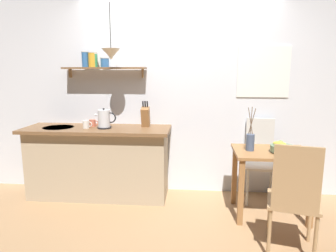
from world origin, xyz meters
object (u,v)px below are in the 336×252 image
(dining_chair_near, at_px, (294,196))
(dining_chair_far, at_px, (260,156))
(fruit_bowl, at_px, (282,148))
(twig_vase, at_px, (250,142))
(dining_table, at_px, (271,164))
(coffee_mug_spare, at_px, (93,123))
(electric_kettle, at_px, (104,119))
(coffee_mug_by_sink, at_px, (86,124))
(knife_block, at_px, (145,116))
(pendant_lamp, at_px, (111,54))

(dining_chair_near, xyz_separation_m, dining_chair_far, (-0.03, 1.22, -0.00))
(fruit_bowl, distance_m, twig_vase, 0.33)
(dining_table, xyz_separation_m, coffee_mug_spare, (-2.14, 0.41, 0.36))
(dining_table, distance_m, dining_chair_far, 0.46)
(electric_kettle, bearing_deg, coffee_mug_spare, 147.40)
(twig_vase, distance_m, coffee_mug_by_sink, 1.96)
(fruit_bowl, distance_m, knife_block, 1.65)
(dining_chair_far, xyz_separation_m, coffee_mug_spare, (-2.12, -0.04, 0.40))
(pendant_lamp, bearing_deg, dining_table, -6.79)
(twig_vase, bearing_deg, electric_kettle, 170.37)
(dining_table, height_order, pendant_lamp, pendant_lamp)
(dining_chair_far, distance_m, fruit_bowl, 0.59)
(fruit_bowl, bearing_deg, knife_block, 162.04)
(dining_chair_far, xyz_separation_m, coffee_mug_by_sink, (-2.16, -0.18, 0.40))
(coffee_mug_by_sink, bearing_deg, dining_chair_far, 4.79)
(knife_block, bearing_deg, dining_table, -16.57)
(twig_vase, bearing_deg, dining_chair_far, 64.62)
(coffee_mug_spare, bearing_deg, dining_chair_far, 1.16)
(twig_vase, bearing_deg, fruit_bowl, -11.63)
(dining_table, bearing_deg, dining_chair_near, -89.57)
(dining_chair_near, distance_m, pendant_lamp, 2.42)
(dining_chair_far, bearing_deg, dining_table, -87.41)
(knife_block, height_order, coffee_mug_spare, knife_block)
(knife_block, bearing_deg, electric_kettle, -163.50)
(dining_chair_far, distance_m, knife_block, 1.52)
(dining_chair_near, height_order, coffee_mug_by_sink, dining_chair_near)
(twig_vase, distance_m, knife_block, 1.32)
(electric_kettle, height_order, knife_block, knife_block)
(dining_table, xyz_separation_m, electric_kettle, (-1.95, 0.29, 0.43))
(dining_chair_far, xyz_separation_m, fruit_bowl, (0.11, -0.52, 0.24))
(dining_table, relative_size, knife_block, 2.46)
(dining_table, xyz_separation_m, fruit_bowl, (0.08, -0.07, 0.20))
(dining_table, xyz_separation_m, knife_block, (-1.46, 0.44, 0.44))
(twig_vase, height_order, coffee_mug_by_sink, twig_vase)
(dining_chair_far, height_order, twig_vase, twig_vase)
(dining_table, height_order, coffee_mug_by_sink, coffee_mug_by_sink)
(dining_table, xyz_separation_m, dining_chair_near, (0.01, -0.76, -0.04))
(electric_kettle, relative_size, coffee_mug_spare, 2.19)
(fruit_bowl, height_order, twig_vase, twig_vase)
(coffee_mug_by_sink, bearing_deg, electric_kettle, 4.00)
(dining_chair_near, xyz_separation_m, twig_vase, (-0.24, 0.76, 0.29))
(twig_vase, height_order, electric_kettle, twig_vase)
(dining_chair_near, distance_m, knife_block, 1.96)
(twig_vase, xyz_separation_m, pendant_lamp, (-1.58, 0.22, 0.96))
(dining_chair_near, height_order, pendant_lamp, pendant_lamp)
(coffee_mug_spare, bearing_deg, knife_block, 1.88)
(electric_kettle, distance_m, knife_block, 0.51)
(dining_chair_far, bearing_deg, fruit_bowl, -78.59)
(coffee_mug_by_sink, bearing_deg, knife_block, 12.66)
(fruit_bowl, bearing_deg, coffee_mug_by_sink, 171.41)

